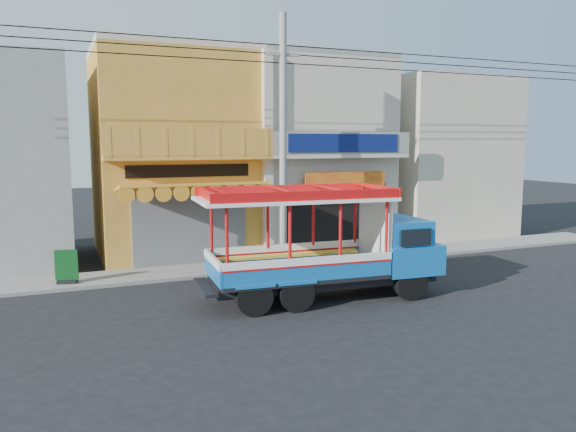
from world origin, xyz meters
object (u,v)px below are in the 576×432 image
at_px(utility_pole, 287,129).
at_px(songthaew_truck, 339,245).
at_px(potted_plant_a, 365,241).
at_px(green_sign, 67,269).
at_px(potted_plant_c, 397,240).
at_px(potted_plant_b, 367,240).

height_order(utility_pole, songthaew_truck, utility_pole).
bearing_deg(potted_plant_a, utility_pole, 146.47).
bearing_deg(utility_pole, green_sign, 177.53).
distance_m(potted_plant_a, potted_plant_c, 1.39).
xyz_separation_m(utility_pole, potted_plant_c, (5.36, 0.96, -4.48)).
xyz_separation_m(utility_pole, songthaew_truck, (-0.05, -4.10, -3.44)).
bearing_deg(utility_pole, songthaew_truck, -90.73).
distance_m(potted_plant_b, potted_plant_c, 1.55).
bearing_deg(songthaew_truck, utility_pole, 89.27).
height_order(potted_plant_b, potted_plant_c, potted_plant_b).
bearing_deg(potted_plant_b, songthaew_truck, 119.83).
xyz_separation_m(songthaew_truck, potted_plant_a, (4.04, 5.30, -1.04)).
bearing_deg(potted_plant_c, potted_plant_b, -57.31).
height_order(potted_plant_a, potted_plant_b, potted_plant_b).
bearing_deg(green_sign, potted_plant_c, 2.86).
bearing_deg(potted_plant_a, green_sign, 134.13).
xyz_separation_m(utility_pole, potted_plant_a, (3.99, 1.20, -4.48)).
bearing_deg(potted_plant_b, potted_plant_c, -106.45).
relative_size(potted_plant_b, potted_plant_c, 1.30).
height_order(songthaew_truck, potted_plant_a, songthaew_truck).
bearing_deg(potted_plant_a, potted_plant_b, -164.25).
height_order(utility_pole, potted_plant_c, utility_pole).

